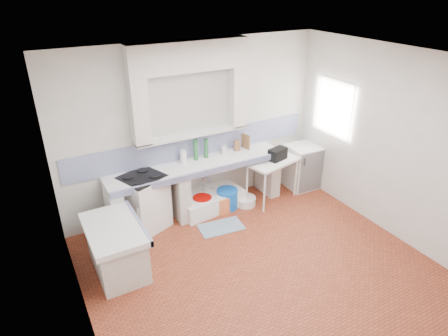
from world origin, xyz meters
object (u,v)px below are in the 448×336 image
sink (210,201)px  side_table (272,180)px  stove (144,203)px  fridge (302,167)px

sink → side_table: side_table is taller
stove → fridge: 3.02m
sink → fridge: fridge is taller
stove → fridge: size_ratio=1.06×
sink → fridge: (1.88, -0.15, 0.28)m
side_table → sink: bearing=153.6°
fridge → side_table: bearing=-169.2°
stove → side_table: size_ratio=0.95×
stove → sink: size_ratio=0.77×
stove → sink: stove is taller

